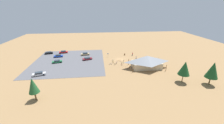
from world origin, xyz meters
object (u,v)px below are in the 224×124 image
(bicycle_black_lone_east, at_px, (115,64))
(bicycle_white_near_sign, at_px, (128,63))
(pine_far_east, at_px, (185,68))
(car_tan_end_stall, at_px, (85,54))
(lot_sign, at_px, (108,55))
(bicycle_teal_edge_north, at_px, (113,60))
(bicycle_green_back_row, at_px, (124,61))
(car_blue_front_row, at_px, (58,56))
(visitor_crossing_yard, at_px, (132,54))
(car_red_by_curb, at_px, (63,52))
(car_silver_near_entry, at_px, (39,74))
(visitor_near_lot, at_px, (136,58))
(bicycle_blue_trailside, at_px, (111,64))
(trash_bin, at_px, (125,54))
(car_black_mid_lot, at_px, (49,53))
(car_green_inner_stall, at_px, (57,61))
(pine_center, at_px, (33,86))
(bike_pavilion, at_px, (147,61))
(bicycle_green_front_row, at_px, (122,63))
(bicycle_yellow_yard_right, at_px, (113,62))
(bicycle_orange_by_bin, at_px, (120,61))
(car_maroon_back_corner, at_px, (87,59))
(bicycle_purple_edge_south, at_px, (117,62))
(bicycle_red_near_porch, at_px, (122,64))

(bicycle_black_lone_east, bearing_deg, bicycle_white_near_sign, -169.94)
(bicycle_white_near_sign, bearing_deg, pine_far_east, 128.82)
(bicycle_white_near_sign, relative_size, car_tan_end_stall, 0.32)
(lot_sign, relative_size, bicycle_teal_edge_north, 1.40)
(pine_far_east, height_order, bicycle_white_near_sign, pine_far_east)
(bicycle_green_back_row, distance_m, car_blue_front_row, 34.65)
(car_blue_front_row, relative_size, visitor_crossing_yard, 2.59)
(car_red_by_curb, bearing_deg, car_silver_near_entry, 83.07)
(lot_sign, distance_m, pine_far_east, 37.84)
(pine_far_east, height_order, bicycle_green_back_row, pine_far_east)
(pine_far_east, distance_m, car_tan_end_stall, 49.54)
(visitor_near_lot, bearing_deg, bicycle_white_near_sign, 43.27)
(bicycle_blue_trailside, xyz_separation_m, visitor_crossing_yard, (-13.16, -11.59, 0.60))
(trash_bin, bearing_deg, car_blue_front_row, -0.93)
(bicycle_white_near_sign, relative_size, car_black_mid_lot, 0.33)
(lot_sign, bearing_deg, visitor_crossing_yard, -175.37)
(car_green_inner_stall, height_order, car_tan_end_stall, car_tan_end_stall)
(pine_far_east, height_order, visitor_near_lot, pine_far_east)
(trash_bin, height_order, pine_center, pine_center)
(bike_pavilion, distance_m, bicycle_blue_trailside, 16.27)
(bicycle_green_back_row, xyz_separation_m, car_red_by_curb, (32.10, -16.47, 0.39))
(bicycle_green_front_row, xyz_separation_m, bicycle_green_back_row, (-1.08, -2.78, -0.02))
(lot_sign, height_order, car_red_by_curb, lot_sign)
(bicycle_yellow_yard_right, xyz_separation_m, visitor_near_lot, (-12.22, -3.48, 0.51))
(car_tan_end_stall, bearing_deg, bicycle_black_lone_east, 134.13)
(pine_center, height_order, bicycle_black_lone_east, pine_center)
(lot_sign, distance_m, pine_center, 41.44)
(bike_pavilion, bearing_deg, car_tan_end_stall, -35.64)
(bike_pavilion, height_order, car_red_by_curb, bike_pavilion)
(pine_far_east, relative_size, car_black_mid_lot, 1.72)
(bicycle_blue_trailside, height_order, visitor_crossing_yard, visitor_crossing_yard)
(bike_pavilion, relative_size, bicycle_white_near_sign, 9.58)
(trash_bin, height_order, visitor_near_lot, visitor_near_lot)
(bicycle_orange_by_bin, bearing_deg, car_tan_end_stall, -32.88)
(pine_far_east, relative_size, bicycle_teal_edge_north, 4.98)
(bicycle_white_near_sign, bearing_deg, car_maroon_back_corner, -19.31)
(bicycle_purple_edge_south, distance_m, bicycle_red_near_porch, 3.29)
(bike_pavilion, relative_size, bicycle_yellow_yard_right, 7.82)
(car_maroon_back_corner, bearing_deg, bicycle_green_front_row, 157.91)
(bicycle_white_near_sign, bearing_deg, trash_bin, -93.49)
(bicycle_blue_trailside, bearing_deg, bicycle_orange_by_bin, -142.08)
(bicycle_blue_trailside, bearing_deg, car_green_inner_stall, -11.54)
(pine_center, bearing_deg, car_silver_near_entry, -72.85)
(visitor_crossing_yard, bearing_deg, bicycle_yellow_yard_right, 38.34)
(bike_pavilion, bearing_deg, bicycle_blue_trailside, -18.15)
(bicycle_green_front_row, relative_size, bicycle_orange_by_bin, 0.88)
(bike_pavilion, distance_m, car_black_mid_lot, 54.33)
(bicycle_orange_by_bin, height_order, car_tan_end_stall, car_tan_end_stall)
(car_red_by_curb, bearing_deg, bicycle_green_front_row, 148.17)
(bicycle_teal_edge_north, height_order, car_maroon_back_corner, car_maroon_back_corner)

